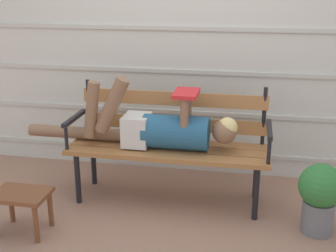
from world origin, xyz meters
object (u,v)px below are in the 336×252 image
footstool (22,200)px  potted_plant (320,195)px  park_bench (170,139)px  reclining_person (158,128)px

footstool → potted_plant: bearing=10.8°
footstool → potted_plant: 2.08m
footstool → park_bench: bearing=39.0°
park_bench → potted_plant: 1.20m
park_bench → reclining_person: reclining_person is taller
park_bench → footstool: size_ratio=4.11×
park_bench → footstool: (-0.91, -0.74, -0.26)m
park_bench → potted_plant: size_ratio=3.07×
park_bench → reclining_person: 0.16m
reclining_person → potted_plant: 1.28m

